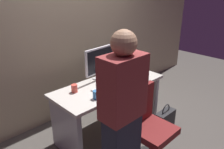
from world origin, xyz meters
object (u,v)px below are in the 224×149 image
Objects in this scene: cell_phone at (141,78)px; cup_by_monitor at (74,88)px; desk at (109,98)px; cup_near_keyboard at (96,95)px; book_stack at (120,70)px; handbag at (165,119)px; office_chair at (148,131)px; monitor at (101,61)px; mouse at (124,80)px; keyboard at (107,87)px; person_at_desk at (122,117)px.

cup_by_monitor is at bearing 139.98° from cell_phone.
cup_near_keyboard is at bearing -154.19° from desk.
book_stack is 0.97m from handbag.
office_chair is 1.74× the size of monitor.
office_chair is 0.83m from mouse.
desk is 0.25m from keyboard.
cup_near_keyboard is 0.32m from cup_by_monitor.
keyboard is 4.30× the size of mouse.
person_at_desk reaches higher than book_stack.
monitor is at bearing 9.83° from cup_by_monitor.
office_chair is 2.19× the size of keyboard.
handbag is at bearing 17.52° from office_chair.
cell_phone is (0.86, 0.02, -0.05)m from cup_near_keyboard.
keyboard is at bearing -117.73° from monitor.
mouse is at bearing -3.97° from keyboard.
desk is at bearing 25.81° from cup_near_keyboard.
office_chair is 0.63m from person_at_desk.
keyboard is 1.05m from handbag.
mouse is (0.22, -0.06, 0.23)m from desk.
mouse is 0.86m from handbag.
desk is 3.62× the size of keyboard.
handbag is at bearing -39.98° from desk.
office_chair is 0.88m from cell_phone.
cell_phone reaches higher than desk.
keyboard is (-0.10, -0.05, 0.23)m from desk.
office_chair reaches higher than cell_phone.
cup_near_keyboard is (-0.43, -0.40, -0.21)m from monitor.
office_chair is at bearing -115.46° from mouse.
mouse is 0.27m from cell_phone.
person_at_desk is 11.38× the size of cell_phone.
cup_by_monitor reaches higher than handbag.
monitor is 1.26m from handbag.
office_chair is 2.49× the size of handbag.
cell_phone reaches higher than handbag.
mouse is at bearing 11.70° from cup_near_keyboard.
person_at_desk reaches higher than cell_phone.
monitor reaches higher than cell_phone.
person_at_desk reaches higher than handbag.
desk is at bearing 137.56° from cell_phone.
keyboard is at bearing -156.04° from book_stack.
monitor reaches higher than cup_near_keyboard.
monitor is (0.63, 1.00, 0.14)m from person_at_desk.
office_chair reaches higher than handbag.
mouse is 0.63m from cup_near_keyboard.
handbag is at bearing 12.40° from person_at_desk.
cup_by_monitor reaches higher than mouse.
book_stack is (0.97, 0.95, -0.06)m from person_at_desk.
desk is 15.60× the size of cup_near_keyboard.
keyboard is at bearing 146.84° from handbag.
office_chair is at bearing 4.18° from person_at_desk.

